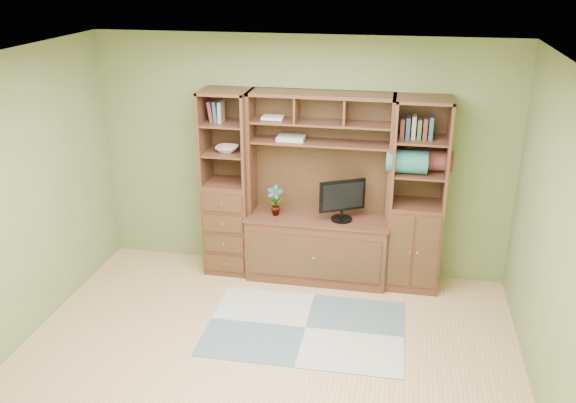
% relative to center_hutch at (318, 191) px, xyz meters
% --- Properties ---
extents(room, '(4.60, 4.10, 2.64)m').
position_rel_center_hutch_xyz_m(room, '(-0.23, -1.73, 0.28)').
color(room, tan).
rests_on(room, ground).
extents(center_hutch, '(1.54, 0.53, 2.05)m').
position_rel_center_hutch_xyz_m(center_hutch, '(0.00, 0.00, 0.00)').
color(center_hutch, '#512C1C').
rests_on(center_hutch, ground).
extents(left_tower, '(0.50, 0.45, 2.05)m').
position_rel_center_hutch_xyz_m(left_tower, '(-1.00, 0.04, 0.00)').
color(left_tower, '#512C1C').
rests_on(left_tower, ground).
extents(right_tower, '(0.55, 0.45, 2.05)m').
position_rel_center_hutch_xyz_m(right_tower, '(1.02, 0.04, 0.00)').
color(right_tower, '#512C1C').
rests_on(right_tower, ground).
extents(rug, '(1.89, 1.27, 0.01)m').
position_rel_center_hutch_xyz_m(rug, '(0.04, -1.03, -1.02)').
color(rug, gray).
rests_on(rug, ground).
extents(monitor, '(0.55, 0.43, 0.61)m').
position_rel_center_hutch_xyz_m(monitor, '(0.26, -0.03, 0.01)').
color(monitor, black).
rests_on(monitor, center_hutch).
extents(orchid, '(0.18, 0.12, 0.34)m').
position_rel_center_hutch_xyz_m(orchid, '(-0.46, -0.03, -0.13)').
color(orchid, '#9A4E34').
rests_on(orchid, center_hutch).
extents(magazines, '(0.28, 0.21, 0.04)m').
position_rel_center_hutch_xyz_m(magazines, '(-0.31, 0.09, 0.54)').
color(magazines, '#C1B3A5').
rests_on(magazines, center_hutch).
extents(bowl, '(0.24, 0.24, 0.06)m').
position_rel_center_hutch_xyz_m(bowl, '(-0.99, 0.04, 0.39)').
color(bowl, silver).
rests_on(bowl, left_tower).
extents(blanket_teal, '(0.41, 0.24, 0.24)m').
position_rel_center_hutch_xyz_m(blanket_teal, '(0.89, -0.01, 0.38)').
color(blanket_teal, '#286962').
rests_on(blanket_teal, right_tower).
extents(blanket_red, '(0.38, 0.21, 0.21)m').
position_rel_center_hutch_xyz_m(blanket_red, '(1.16, 0.12, 0.37)').
color(blanket_red, brown).
rests_on(blanket_red, right_tower).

